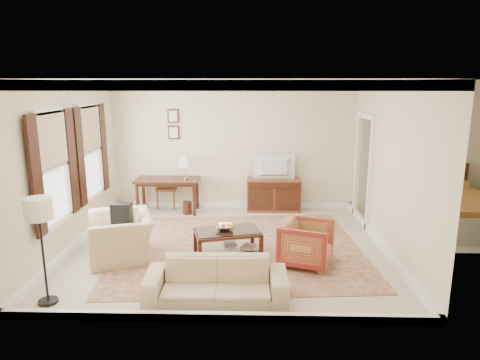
{
  "coord_description": "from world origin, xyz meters",
  "views": [
    {
      "loc": [
        0.4,
        -7.17,
        2.86
      ],
      "look_at": [
        0.2,
        0.3,
        1.15
      ],
      "focal_mm": 32.0,
      "sensor_mm": 36.0,
      "label": 1
    }
  ],
  "objects_px": {
    "coffee_table": "(227,236)",
    "writing_desk": "(168,184)",
    "striped_armchair": "(306,241)",
    "club_armchair": "(120,229)",
    "sofa": "(216,275)",
    "tv": "(274,159)",
    "sideboard": "(274,195)"
  },
  "relations": [
    {
      "from": "writing_desk",
      "to": "coffee_table",
      "type": "bearing_deg",
      "value": -59.21
    },
    {
      "from": "writing_desk",
      "to": "club_armchair",
      "type": "xyz_separation_m",
      "value": [
        -0.29,
        -2.59,
        -0.16
      ]
    },
    {
      "from": "tv",
      "to": "club_armchair",
      "type": "xyz_separation_m",
      "value": [
        -2.67,
        -2.76,
        -0.69
      ]
    },
    {
      "from": "writing_desk",
      "to": "sideboard",
      "type": "distance_m",
      "value": 2.4
    },
    {
      "from": "coffee_table",
      "to": "club_armchair",
      "type": "distance_m",
      "value": 1.77
    },
    {
      "from": "club_armchair",
      "to": "coffee_table",
      "type": "bearing_deg",
      "value": 73.96
    },
    {
      "from": "coffee_table",
      "to": "striped_armchair",
      "type": "xyz_separation_m",
      "value": [
        1.28,
        -0.33,
        0.05
      ]
    },
    {
      "from": "tv",
      "to": "striped_armchair",
      "type": "distance_m",
      "value": 3.09
    },
    {
      "from": "writing_desk",
      "to": "club_armchair",
      "type": "height_order",
      "value": "club_armchair"
    },
    {
      "from": "coffee_table",
      "to": "sofa",
      "type": "bearing_deg",
      "value": -92.49
    },
    {
      "from": "writing_desk",
      "to": "sideboard",
      "type": "bearing_deg",
      "value": 4.57
    },
    {
      "from": "writing_desk",
      "to": "striped_armchair",
      "type": "height_order",
      "value": "striped_armchair"
    },
    {
      "from": "tv",
      "to": "coffee_table",
      "type": "bearing_deg",
      "value": 71.07
    },
    {
      "from": "striped_armchair",
      "to": "sofa",
      "type": "relative_size",
      "value": 0.42
    },
    {
      "from": "coffee_table",
      "to": "writing_desk",
      "type": "bearing_deg",
      "value": 120.79
    },
    {
      "from": "sideboard",
      "to": "striped_armchair",
      "type": "height_order",
      "value": "striped_armchair"
    },
    {
      "from": "writing_desk",
      "to": "tv",
      "type": "relative_size",
      "value": 1.57
    },
    {
      "from": "tv",
      "to": "sofa",
      "type": "height_order",
      "value": "tv"
    },
    {
      "from": "coffee_table",
      "to": "sofa",
      "type": "xyz_separation_m",
      "value": [
        -0.07,
        -1.51,
        0.02
      ]
    },
    {
      "from": "sideboard",
      "to": "club_armchair",
      "type": "relative_size",
      "value": 1.06
    },
    {
      "from": "tv",
      "to": "club_armchair",
      "type": "bearing_deg",
      "value": 45.94
    },
    {
      "from": "tv",
      "to": "striped_armchair",
      "type": "height_order",
      "value": "tv"
    },
    {
      "from": "sideboard",
      "to": "striped_armchair",
      "type": "xyz_separation_m",
      "value": [
        0.37,
        -2.98,
        0.03
      ]
    },
    {
      "from": "striped_armchair",
      "to": "coffee_table",
      "type": "bearing_deg",
      "value": 94.45
    },
    {
      "from": "tv",
      "to": "club_armchair",
      "type": "distance_m",
      "value": 3.9
    },
    {
      "from": "club_armchair",
      "to": "sofa",
      "type": "relative_size",
      "value": 0.6
    },
    {
      "from": "striped_armchair",
      "to": "club_armchair",
      "type": "height_order",
      "value": "club_armchair"
    },
    {
      "from": "sideboard",
      "to": "sofa",
      "type": "distance_m",
      "value": 4.28
    },
    {
      "from": "club_armchair",
      "to": "tv",
      "type": "bearing_deg",
      "value": 116.05
    },
    {
      "from": "sofa",
      "to": "sideboard",
      "type": "bearing_deg",
      "value": 76.12
    },
    {
      "from": "writing_desk",
      "to": "club_armchair",
      "type": "bearing_deg",
      "value": -96.44
    },
    {
      "from": "sideboard",
      "to": "sofa",
      "type": "relative_size",
      "value": 0.64
    }
  ]
}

